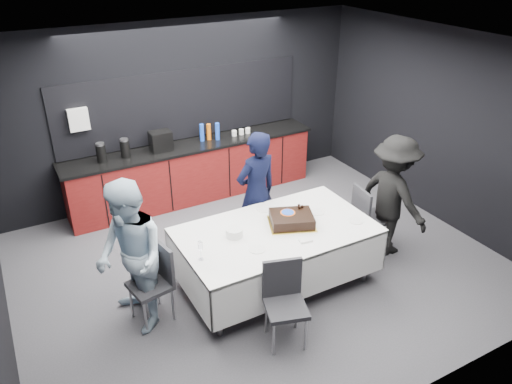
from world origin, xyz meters
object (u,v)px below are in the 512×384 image
at_px(plate_stack, 234,233).
at_px(person_center, 256,193).
at_px(person_left, 131,258).
at_px(chair_near, 284,297).
at_px(cake_assembly, 292,219).
at_px(party_table, 276,239).
at_px(chair_right, 367,214).
at_px(chair_left, 156,277).
at_px(person_right, 393,196).
at_px(champagne_flute, 200,247).

distance_m(plate_stack, person_center, 0.97).
relative_size(person_center, person_left, 0.98).
bearing_deg(chair_near, cake_assembly, 53.95).
distance_m(party_table, cake_assembly, 0.30).
relative_size(chair_near, person_left, 0.53).
height_order(chair_near, person_left, person_left).
relative_size(party_table, person_left, 1.33).
relative_size(plate_stack, person_left, 0.11).
xyz_separation_m(cake_assembly, person_left, (-1.94, 0.11, 0.03)).
bearing_deg(cake_assembly, chair_right, 2.83).
xyz_separation_m(party_table, chair_right, (1.48, 0.08, -0.11)).
relative_size(plate_stack, chair_left, 0.21).
relative_size(party_table, chair_left, 2.51).
height_order(person_left, person_right, person_left).
relative_size(cake_assembly, chair_right, 0.72).
bearing_deg(chair_near, champagne_flute, 131.24).
height_order(champagne_flute, person_left, person_left).
xyz_separation_m(chair_left, person_center, (1.64, 0.68, 0.32)).
height_order(chair_right, person_center, person_center).
height_order(party_table, cake_assembly, cake_assembly).
height_order(chair_right, person_right, person_right).
bearing_deg(person_right, cake_assembly, 79.69).
bearing_deg(person_center, plate_stack, 37.37).
distance_m(chair_near, person_right, 2.27).
relative_size(party_table, chair_right, 2.51).
height_order(party_table, chair_left, chair_left).
relative_size(chair_right, person_center, 0.54).
distance_m(champagne_flute, chair_near, 1.03).
relative_size(champagne_flute, chair_right, 0.24).
xyz_separation_m(chair_right, chair_near, (-1.88, -0.92, 0.00)).
bearing_deg(champagne_flute, chair_near, -48.76).
bearing_deg(person_right, champagne_flute, 84.71).
bearing_deg(chair_near, party_table, 64.50).
bearing_deg(plate_stack, chair_near, -83.83).
bearing_deg(cake_assembly, chair_left, 176.19).
bearing_deg(plate_stack, person_center, 45.90).
bearing_deg(party_table, chair_near, -115.50).
bearing_deg(chair_right, champagne_flute, -175.23).
bearing_deg(person_right, person_center, 53.84).
relative_size(champagne_flute, person_right, 0.13).
bearing_deg(champagne_flute, chair_left, 149.78).
bearing_deg(plate_stack, person_right, -5.21).
bearing_deg(party_table, chair_right, 2.91).
bearing_deg(person_right, person_left, 80.37).
bearing_deg(chair_right, person_left, 179.22).
relative_size(party_table, plate_stack, 11.87).
distance_m(chair_near, person_center, 1.77).
height_order(party_table, person_center, person_center).
bearing_deg(chair_left, chair_near, -42.23).
bearing_deg(plate_stack, champagne_flute, -155.50).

